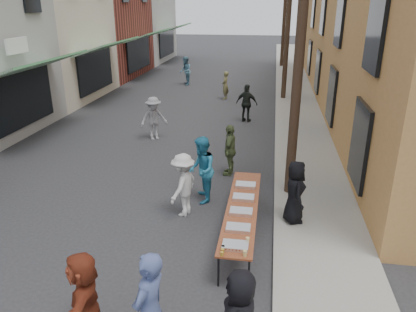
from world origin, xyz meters
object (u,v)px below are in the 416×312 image
(utility_pole_near, at_px, (301,29))
(catering_tray_sausage, at_px, (235,246))
(utility_pole_far, at_px, (285,9))
(server, at_px, (295,192))
(utility_pole_mid, at_px, (289,14))
(serving_table, at_px, (242,208))
(guest_front_c, at_px, (201,170))

(utility_pole_near, bearing_deg, catering_tray_sausage, -105.92)
(utility_pole_far, height_order, catering_tray_sausage, utility_pole_far)
(utility_pole_far, relative_size, server, 5.76)
(utility_pole_mid, relative_size, serving_table, 2.25)
(serving_table, bearing_deg, utility_pole_near, 64.24)
(catering_tray_sausage, relative_size, guest_front_c, 0.27)
(utility_pole_far, xyz_separation_m, server, (0.05, -25.67, -3.62))
(utility_pole_near, distance_m, serving_table, 4.62)
(utility_pole_far, relative_size, guest_front_c, 4.91)
(catering_tray_sausage, xyz_separation_m, server, (1.20, 2.37, 0.09))
(catering_tray_sausage, distance_m, server, 2.66)
(utility_pole_near, xyz_separation_m, server, (0.05, -1.67, -3.62))
(utility_pole_mid, bearing_deg, guest_front_c, -100.52)
(catering_tray_sausage, height_order, guest_front_c, guest_front_c)
(utility_pole_far, xyz_separation_m, guest_front_c, (-2.37, -24.79, -3.58))
(guest_front_c, height_order, server, guest_front_c)
(serving_table, height_order, guest_front_c, guest_front_c)
(utility_pole_near, distance_m, catering_tray_sausage, 5.60)
(server, bearing_deg, utility_pole_mid, -12.77)
(serving_table, height_order, server, server)
(utility_pole_near, height_order, guest_front_c, utility_pole_near)
(utility_pole_mid, distance_m, catering_tray_sausage, 16.50)
(utility_pole_mid, height_order, guest_front_c, utility_pole_mid)
(utility_pole_far, height_order, server, utility_pole_far)
(guest_front_c, bearing_deg, utility_pole_far, 163.16)
(catering_tray_sausage, bearing_deg, guest_front_c, 110.63)
(serving_table, bearing_deg, server, 30.79)
(utility_pole_far, xyz_separation_m, catering_tray_sausage, (-1.15, -28.04, -3.71))
(utility_pole_near, bearing_deg, server, -88.28)
(utility_pole_mid, relative_size, catering_tray_sausage, 18.00)
(serving_table, distance_m, server, 1.41)
(serving_table, height_order, catering_tray_sausage, catering_tray_sausage)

